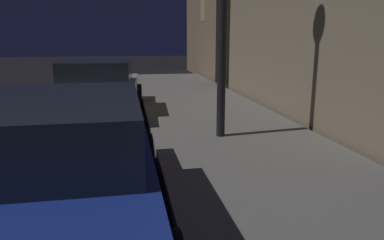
# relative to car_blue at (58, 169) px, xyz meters

# --- Properties ---
(car_blue) EXTENTS (2.10, 4.33, 1.43)m
(car_blue) POSITION_rel_car_blue_xyz_m (0.00, 0.00, 0.00)
(car_blue) COLOR navy
(car_blue) RESTS_ON ground
(car_silver) EXTENTS (2.28, 4.25, 1.43)m
(car_silver) POSITION_rel_car_blue_xyz_m (-0.00, 5.77, -0.02)
(car_silver) COLOR #B7B7BF
(car_silver) RESTS_ON ground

